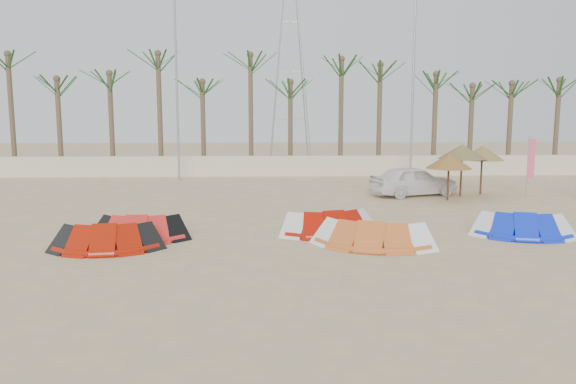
{
  "coord_description": "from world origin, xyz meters",
  "views": [
    {
      "loc": [
        -0.76,
        -13.66,
        4.17
      ],
      "look_at": [
        0.0,
        6.0,
        1.3
      ],
      "focal_mm": 35.0,
      "sensor_mm": 36.0,
      "label": 1
    }
  ],
  "objects_px": {
    "kite_red_mid": "(141,226)",
    "parasol_right": "(482,153)",
    "car": "(413,181)",
    "parasol_left": "(462,152)",
    "kite_red_left": "(109,235)",
    "kite_red_right": "(330,221)",
    "parasol_mid": "(449,161)",
    "kite_orange": "(370,231)",
    "kite_blue": "(519,223)"
  },
  "relations": [
    {
      "from": "kite_blue",
      "to": "parasol_left",
      "type": "relative_size",
      "value": 1.36
    },
    {
      "from": "kite_blue",
      "to": "parasol_right",
      "type": "distance_m",
      "value": 9.69
    },
    {
      "from": "kite_red_left",
      "to": "car",
      "type": "bearing_deg",
      "value": 40.39
    },
    {
      "from": "kite_red_mid",
      "to": "parasol_mid",
      "type": "height_order",
      "value": "parasol_mid"
    },
    {
      "from": "kite_red_mid",
      "to": "kite_red_right",
      "type": "xyz_separation_m",
      "value": [
        6.31,
        0.59,
        0.0
      ]
    },
    {
      "from": "kite_red_left",
      "to": "parasol_mid",
      "type": "relative_size",
      "value": 1.53
    },
    {
      "from": "kite_red_mid",
      "to": "parasol_right",
      "type": "height_order",
      "value": "parasol_right"
    },
    {
      "from": "parasol_mid",
      "to": "car",
      "type": "xyz_separation_m",
      "value": [
        -1.25,
        1.49,
        -1.11
      ]
    },
    {
      "from": "kite_red_left",
      "to": "car",
      "type": "xyz_separation_m",
      "value": [
        12.01,
        10.22,
        0.32
      ]
    },
    {
      "from": "kite_red_mid",
      "to": "parasol_right",
      "type": "xyz_separation_m",
      "value": [
        14.86,
        9.2,
        1.66
      ]
    },
    {
      "from": "kite_blue",
      "to": "kite_red_left",
      "type": "bearing_deg",
      "value": -174.51
    },
    {
      "from": "kite_red_right",
      "to": "kite_orange",
      "type": "height_order",
      "value": "same"
    },
    {
      "from": "kite_red_mid",
      "to": "car",
      "type": "distance_m",
      "value": 14.41
    },
    {
      "from": "kite_red_left",
      "to": "parasol_left",
      "type": "distance_m",
      "value": 17.52
    },
    {
      "from": "kite_red_right",
      "to": "parasol_mid",
      "type": "height_order",
      "value": "parasol_mid"
    },
    {
      "from": "car",
      "to": "kite_red_mid",
      "type": "bearing_deg",
      "value": 109.96
    },
    {
      "from": "kite_red_mid",
      "to": "parasol_mid",
      "type": "bearing_deg",
      "value": 30.35
    },
    {
      "from": "kite_orange",
      "to": "parasol_mid",
      "type": "xyz_separation_m",
      "value": [
        5.23,
        8.56,
        1.42
      ]
    },
    {
      "from": "kite_red_left",
      "to": "kite_red_mid",
      "type": "relative_size",
      "value": 1.07
    },
    {
      "from": "parasol_right",
      "to": "kite_blue",
      "type": "bearing_deg",
      "value": -103.65
    },
    {
      "from": "kite_blue",
      "to": "kite_orange",
      "type": "bearing_deg",
      "value": -168.11
    },
    {
      "from": "kite_red_mid",
      "to": "parasol_left",
      "type": "bearing_deg",
      "value": 32.29
    },
    {
      "from": "kite_red_left",
      "to": "car",
      "type": "height_order",
      "value": "car"
    },
    {
      "from": "kite_blue",
      "to": "parasol_mid",
      "type": "relative_size",
      "value": 1.57
    },
    {
      "from": "kite_red_right",
      "to": "parasol_mid",
      "type": "distance_m",
      "value": 9.37
    },
    {
      "from": "kite_red_left",
      "to": "kite_red_right",
      "type": "bearing_deg",
      "value": 15.53
    },
    {
      "from": "kite_orange",
      "to": "car",
      "type": "bearing_deg",
      "value": 68.4
    },
    {
      "from": "kite_red_mid",
      "to": "kite_orange",
      "type": "xyz_separation_m",
      "value": [
        7.38,
        -1.18,
        0.0
      ]
    },
    {
      "from": "parasol_right",
      "to": "car",
      "type": "height_order",
      "value": "parasol_right"
    },
    {
      "from": "kite_red_left",
      "to": "kite_orange",
      "type": "bearing_deg",
      "value": 1.24
    },
    {
      "from": "kite_red_left",
      "to": "kite_orange",
      "type": "xyz_separation_m",
      "value": [
        8.04,
        0.17,
        0.0
      ]
    },
    {
      "from": "kite_red_right",
      "to": "parasol_right",
      "type": "distance_m",
      "value": 12.25
    },
    {
      "from": "kite_red_right",
      "to": "kite_orange",
      "type": "relative_size",
      "value": 0.91
    },
    {
      "from": "parasol_left",
      "to": "car",
      "type": "xyz_separation_m",
      "value": [
        -2.28,
        0.25,
        -1.44
      ]
    },
    {
      "from": "kite_blue",
      "to": "car",
      "type": "height_order",
      "value": "car"
    },
    {
      "from": "kite_orange",
      "to": "parasol_left",
      "type": "distance_m",
      "value": 11.76
    },
    {
      "from": "kite_red_right",
      "to": "car",
      "type": "distance_m",
      "value": 9.71
    },
    {
      "from": "kite_blue",
      "to": "parasol_left",
      "type": "bearing_deg",
      "value": 83.23
    },
    {
      "from": "kite_red_mid",
      "to": "car",
      "type": "height_order",
      "value": "car"
    },
    {
      "from": "kite_red_left",
      "to": "kite_orange",
      "type": "height_order",
      "value": "same"
    },
    {
      "from": "parasol_left",
      "to": "parasol_mid",
      "type": "height_order",
      "value": "parasol_left"
    },
    {
      "from": "kite_blue",
      "to": "parasol_right",
      "type": "bearing_deg",
      "value": 76.35
    },
    {
      "from": "kite_red_mid",
      "to": "kite_red_right",
      "type": "relative_size",
      "value": 0.87
    },
    {
      "from": "kite_red_left",
      "to": "kite_red_mid",
      "type": "distance_m",
      "value": 1.5
    },
    {
      "from": "kite_red_left",
      "to": "parasol_right",
      "type": "bearing_deg",
      "value": 34.21
    },
    {
      "from": "parasol_left",
      "to": "car",
      "type": "relative_size",
      "value": 0.58
    },
    {
      "from": "kite_red_left",
      "to": "kite_blue",
      "type": "xyz_separation_m",
      "value": [
        13.27,
        1.27,
        -0.0
      ]
    },
    {
      "from": "parasol_right",
      "to": "parasol_left",
      "type": "bearing_deg",
      "value": -154.55
    },
    {
      "from": "kite_orange",
      "to": "kite_red_right",
      "type": "bearing_deg",
      "value": 121.17
    },
    {
      "from": "parasol_left",
      "to": "parasol_right",
      "type": "bearing_deg",
      "value": 25.45
    }
  ]
}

